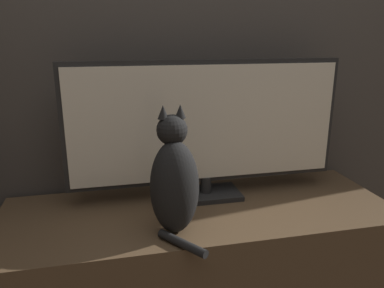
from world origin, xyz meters
TOP-DOWN VIEW (x-y plane):
  - tv_stand at (0.00, 0.91)m, footprint 1.52×0.54m
  - tv at (0.05, 1.02)m, footprint 1.11×0.17m
  - cat at (-0.12, 0.76)m, footprint 0.17×0.27m

SIDE VIEW (x-z plane):
  - tv_stand at x=0.00m, z-range 0.00..0.46m
  - cat at x=-0.12m, z-range 0.43..0.86m
  - tv at x=0.05m, z-range 0.48..1.04m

